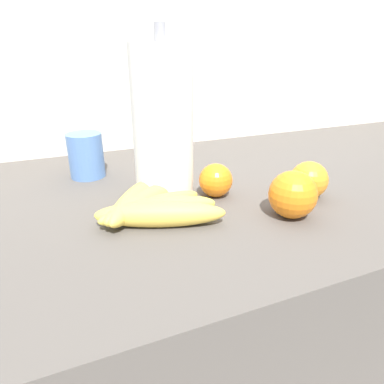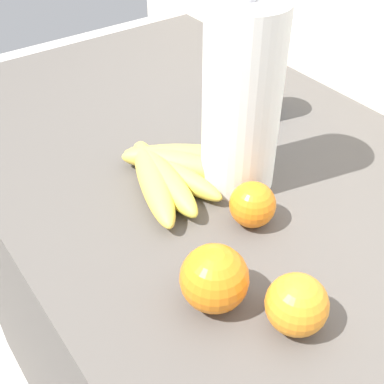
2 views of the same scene
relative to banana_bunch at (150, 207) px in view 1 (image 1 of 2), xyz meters
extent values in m
cube|color=#514C47|center=(0.33, 0.09, -0.46)|extent=(1.80, 0.69, 0.89)
cube|color=silver|center=(0.33, 0.46, -0.26)|extent=(2.20, 0.06, 1.30)
ellipsoid|color=#E7C34C|center=(0.01, -0.03, 0.00)|extent=(0.21, 0.11, 0.04)
ellipsoid|color=#E2D54C|center=(0.01, -0.02, 0.00)|extent=(0.21, 0.07, 0.04)
ellipsoid|color=#DDC84C|center=(0.00, 0.00, 0.00)|extent=(0.20, 0.08, 0.04)
ellipsoid|color=#D9C24C|center=(-0.01, 0.02, 0.00)|extent=(0.18, 0.14, 0.04)
ellipsoid|color=#E5C34C|center=(-0.02, 0.03, 0.00)|extent=(0.15, 0.18, 0.04)
sphere|color=orange|center=(0.14, 0.04, 0.01)|extent=(0.07, 0.07, 0.07)
sphere|color=orange|center=(0.31, -0.03, 0.01)|extent=(0.07, 0.07, 0.07)
sphere|color=orange|center=(0.23, -0.09, 0.02)|extent=(0.08, 0.08, 0.08)
cylinder|color=white|center=(0.06, 0.09, 0.12)|extent=(0.11, 0.11, 0.28)
cylinder|color=gray|center=(0.06, 0.09, 0.13)|extent=(0.02, 0.02, 0.31)
cylinder|color=#567FBF|center=(-0.07, 0.25, 0.03)|extent=(0.08, 0.08, 0.10)
camera|label=1|loc=(-0.13, -0.51, 0.25)|focal=31.72mm
camera|label=2|loc=(0.53, -0.34, 0.47)|focal=48.07mm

